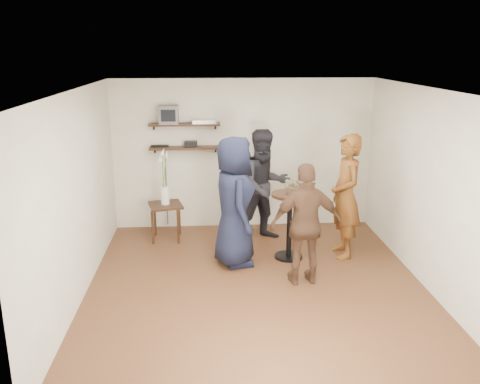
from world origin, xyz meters
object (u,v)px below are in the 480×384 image
(person_dark, at_px, (265,186))
(dvd_deck, at_px, (204,121))
(crt_monitor, at_px, (169,115))
(radio, at_px, (191,144))
(drinks_table, at_px, (290,217))
(person_navy, at_px, (234,202))
(person_plaid, at_px, (346,196))
(side_table, at_px, (166,210))
(person_brown, at_px, (306,224))

(person_dark, bearing_deg, dvd_deck, 128.13)
(crt_monitor, bearing_deg, person_dark, -21.28)
(radio, height_order, person_dark, person_dark)
(drinks_table, bearing_deg, person_navy, -169.84)
(person_plaid, bearing_deg, side_table, -110.40)
(radio, xyz_separation_m, person_dark, (1.20, -0.60, -0.59))
(dvd_deck, distance_m, radio, 0.45)
(dvd_deck, distance_m, person_plaid, 2.67)
(dvd_deck, relative_size, side_table, 0.65)
(crt_monitor, bearing_deg, dvd_deck, 0.00)
(side_table, bearing_deg, person_brown, -41.27)
(person_dark, bearing_deg, drinks_table, -90.00)
(person_dark, bearing_deg, person_brown, -97.21)
(crt_monitor, height_order, person_dark, crt_monitor)
(person_navy, bearing_deg, person_dark, -40.23)
(person_brown, bearing_deg, side_table, -46.56)
(person_plaid, height_order, person_dark, person_plaid)
(side_table, relative_size, person_brown, 0.37)
(dvd_deck, bearing_deg, drinks_table, -48.41)
(crt_monitor, relative_size, person_brown, 0.19)
(drinks_table, xyz_separation_m, person_navy, (-0.84, -0.15, 0.30))
(person_plaid, xyz_separation_m, person_brown, (-0.77, -0.90, -0.11))
(radio, bearing_deg, drinks_table, -43.42)
(radio, distance_m, side_table, 1.20)
(crt_monitor, distance_m, radio, 0.61)
(crt_monitor, relative_size, dvd_deck, 0.80)
(person_dark, bearing_deg, person_navy, -139.77)
(side_table, distance_m, person_navy, 1.56)
(side_table, distance_m, person_brown, 2.66)
(dvd_deck, xyz_separation_m, side_table, (-0.66, -0.51, -1.38))
(radio, height_order, drinks_table, radio)
(crt_monitor, height_order, person_plaid, crt_monitor)
(person_plaid, distance_m, person_dark, 1.36)
(radio, distance_m, person_brown, 2.83)
(radio, distance_m, drinks_table, 2.22)
(dvd_deck, distance_m, person_brown, 2.82)
(dvd_deck, relative_size, drinks_table, 0.39)
(radio, relative_size, person_navy, 0.12)
(person_plaid, distance_m, person_navy, 1.70)
(radio, relative_size, drinks_table, 0.22)
(radio, bearing_deg, person_brown, -55.24)
(person_navy, bearing_deg, drinks_table, -90.00)
(radio, bearing_deg, dvd_deck, 0.00)
(side_table, bearing_deg, dvd_deck, 37.49)
(side_table, bearing_deg, person_plaid, -17.08)
(crt_monitor, xyz_separation_m, side_table, (-0.07, -0.51, -1.50))
(crt_monitor, distance_m, person_brown, 3.19)
(person_dark, xyz_separation_m, person_navy, (-0.55, -0.95, 0.03))
(person_plaid, relative_size, person_navy, 0.99)
(crt_monitor, distance_m, drinks_table, 2.68)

